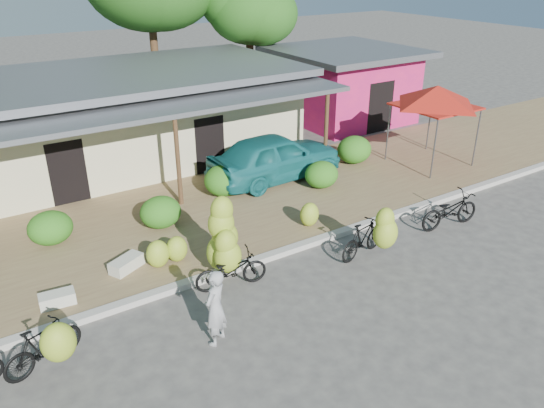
% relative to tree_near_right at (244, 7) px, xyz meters
% --- Properties ---
extents(ground, '(100.00, 100.00, 0.00)m').
position_rel_tree_near_right_xyz_m(ground, '(-7.31, -14.61, -4.90)').
color(ground, '#44423F').
rests_on(ground, ground).
extents(sidewalk, '(60.00, 6.00, 0.12)m').
position_rel_tree_near_right_xyz_m(sidewalk, '(-7.31, -9.61, -4.84)').
color(sidewalk, olive).
rests_on(sidewalk, ground).
extents(curb, '(60.00, 0.25, 0.15)m').
position_rel_tree_near_right_xyz_m(curb, '(-7.31, -12.61, -4.83)').
color(curb, '#A8A399').
rests_on(curb, ground).
extents(shop_main, '(13.00, 8.50, 3.35)m').
position_rel_tree_near_right_xyz_m(shop_main, '(-7.31, -3.68, -3.18)').
color(shop_main, beige).
rests_on(shop_main, ground).
extents(shop_pink, '(6.00, 6.00, 3.25)m').
position_rel_tree_near_right_xyz_m(shop_pink, '(3.19, -3.62, -3.23)').
color(shop_pink, '#D9215F').
rests_on(shop_pink, ground).
extents(tree_near_right, '(4.14, 3.94, 6.44)m').
position_rel_tree_near_right_xyz_m(tree_near_right, '(0.00, 0.00, 0.00)').
color(tree_near_right, '#523B21').
rests_on(tree_near_right, ground).
extents(hedge_1, '(1.16, 1.05, 0.91)m').
position_rel_tree_near_right_xyz_m(hedge_1, '(-11.22, -8.95, -4.33)').
color(hedge_1, '#2E6316').
rests_on(hedge_1, sidewalk).
extents(hedge_2, '(1.16, 1.05, 0.91)m').
position_rel_tree_near_right_xyz_m(hedge_2, '(-8.41, -9.63, -4.33)').
color(hedge_2, '#2E6316').
rests_on(hedge_2, sidewalk).
extents(hedge_3, '(1.30, 1.17, 1.02)m').
position_rel_tree_near_right_xyz_m(hedge_3, '(-5.86, -8.66, -4.27)').
color(hedge_3, '#2E6316').
rests_on(hedge_3, sidewalk).
extents(hedge_4, '(1.14, 1.02, 0.89)m').
position_rel_tree_near_right_xyz_m(hedge_4, '(-2.89, -9.84, -4.34)').
color(hedge_4, '#2E6316').
rests_on(hedge_4, sidewalk).
extents(hedge_5, '(1.30, 1.17, 1.01)m').
position_rel_tree_near_right_xyz_m(hedge_5, '(-0.48, -8.68, -4.28)').
color(hedge_5, '#2E6316').
rests_on(hedge_5, sidewalk).
extents(red_canopy, '(3.50, 3.50, 2.86)m').
position_rel_tree_near_right_xyz_m(red_canopy, '(1.85, -10.17, -2.29)').
color(red_canopy, '#59595E').
rests_on(red_canopy, sidewalk).
extents(bike_left, '(1.65, 1.35, 1.30)m').
position_rel_tree_near_right_xyz_m(bike_left, '(-12.31, -13.79, -4.31)').
color(bike_left, black).
rests_on(bike_left, ground).
extents(bike_center, '(1.81, 1.33, 2.11)m').
position_rel_tree_near_right_xyz_m(bike_center, '(-8.07, -12.90, -4.09)').
color(bike_center, black).
rests_on(bike_center, ground).
extents(bike_right, '(1.70, 1.30, 1.58)m').
position_rel_tree_near_right_xyz_m(bike_right, '(-4.53, -13.99, -4.22)').
color(bike_right, black).
rests_on(bike_right, ground).
extents(bike_far_right, '(2.03, 0.91, 1.03)m').
position_rel_tree_near_right_xyz_m(bike_far_right, '(-1.41, -13.88, -4.39)').
color(bike_far_right, black).
rests_on(bike_far_right, ground).
extents(loose_banana_a, '(0.57, 0.49, 0.72)m').
position_rel_tree_near_right_xyz_m(loose_banana_a, '(-9.28, -11.60, -4.42)').
color(loose_banana_a, '#B1C832').
rests_on(loose_banana_a, sidewalk).
extents(loose_banana_b, '(0.54, 0.46, 0.68)m').
position_rel_tree_near_right_xyz_m(loose_banana_b, '(-8.78, -11.59, -4.44)').
color(loose_banana_b, '#B1C832').
rests_on(loose_banana_b, sidewalk).
extents(loose_banana_c, '(0.56, 0.48, 0.70)m').
position_rel_tree_near_right_xyz_m(loose_banana_c, '(-4.86, -11.84, -4.43)').
color(loose_banana_c, '#B1C832').
rests_on(loose_banana_c, sidewalk).
extents(sack_near, '(0.94, 0.74, 0.30)m').
position_rel_tree_near_right_xyz_m(sack_near, '(-9.99, -11.29, -4.63)').
color(sack_near, beige).
rests_on(sack_near, sidewalk).
extents(sack_far, '(0.79, 0.46, 0.28)m').
position_rel_tree_near_right_xyz_m(sack_far, '(-11.75, -11.87, -4.64)').
color(sack_far, beige).
rests_on(sack_far, sidewalk).
extents(vendor, '(0.72, 0.67, 1.66)m').
position_rel_tree_near_right_xyz_m(vendor, '(-9.31, -14.74, -4.07)').
color(vendor, '#949494').
rests_on(vendor, ground).
extents(teal_van, '(4.83, 2.14, 1.61)m').
position_rel_tree_near_right_xyz_m(teal_van, '(-3.77, -8.41, -3.97)').
color(teal_van, '#17676B').
rests_on(teal_van, sidewalk).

